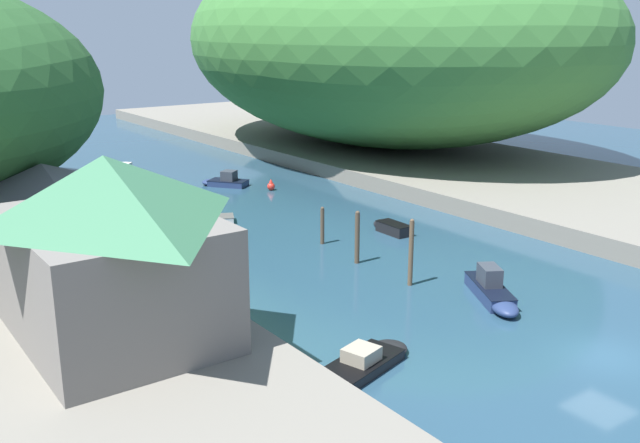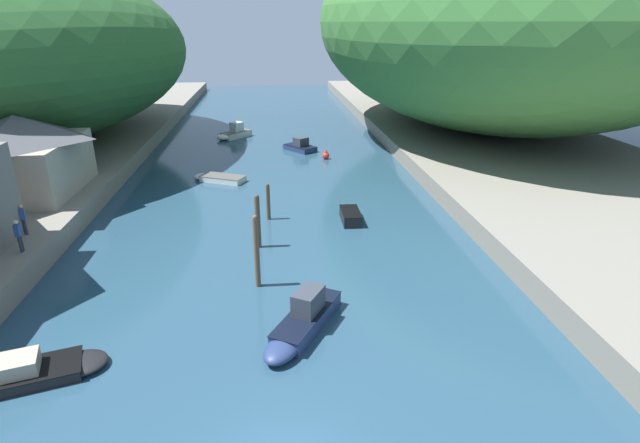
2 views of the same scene
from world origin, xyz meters
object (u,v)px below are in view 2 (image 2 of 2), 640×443
Objects in this scene: boat_mid_channel at (234,133)px; boat_far_upstream at (350,214)px; boat_near_quay at (298,146)px; person_by_boathouse at (18,234)px; boat_far_right_bank at (302,322)px; channel_buoy_near at (326,155)px; boat_open_rowboat at (38,370)px; person_on_quay at (23,217)px; boathouse_shed at (21,153)px; boat_cabin_cruiser at (217,178)px.

boat_far_upstream is (9.01, -25.82, -0.14)m from boat_mid_channel.
person_by_boathouse reaches higher than boat_near_quay.
channel_buoy_near is (4.17, 28.09, -0.11)m from boat_far_right_bank.
person_by_boathouse reaches higher than boat_open_rowboat.
person_on_quay is at bearing -167.73° from boat_far_upstream.
boathouse_shed reaches higher than person_by_boathouse.
boat_far_right_bank reaches higher than boat_near_quay.
boathouse_shed is 1.93× the size of boat_cabin_cruiser.
boat_open_rowboat is at bearing 40.59° from boat_far_right_bank.
boat_far_right_bank reaches higher than channel_buoy_near.
boat_mid_channel is 2.46× the size of person_by_boathouse.
person_on_quay reaches higher than boat_mid_channel.
boat_mid_channel is at bearing 110.20° from boat_far_upstream.
boat_mid_channel is 4.23× the size of channel_buoy_near.
boat_cabin_cruiser is 13.41m from boat_far_upstream.
person_by_boathouse is at bearing 178.25° from boat_cabin_cruiser.
boat_near_quay is (6.79, -6.37, -0.10)m from boat_mid_channel.
boat_cabin_cruiser is 1.07× the size of boat_near_quay.
person_on_quay is at bearing -172.64° from boat_open_rowboat.
channel_buoy_near is at bearing -41.27° from person_by_boathouse.
boat_far_upstream reaches higher than boat_cabin_cruiser.
boat_far_upstream is at bearing -72.98° from person_by_boathouse.
person_on_quay reaches higher than boat_open_rowboat.
boat_cabin_cruiser is 12.21m from boat_near_quay.
boat_open_rowboat is 9.44m from person_by_boathouse.
boat_open_rowboat is (-13.66, -14.36, -0.05)m from boat_far_upstream.
boat_far_right_bank is 28.40m from channel_buoy_near.
person_on_quay is (-9.33, -29.49, 1.79)m from boat_mid_channel.
channel_buoy_near is (21.50, 11.76, -3.63)m from boathouse_shed.
channel_buoy_near is (13.85, 29.94, 0.08)m from boat_open_rowboat.
boat_cabin_cruiser is (11.92, 5.75, -3.78)m from boathouse_shed.
boat_far_right_bank is at bearing -117.45° from person_by_boathouse.
boat_mid_channel is 2.46× the size of person_on_quay.
boat_far_right_bank is at bearing -43.31° from boathouse_shed.
person_by_boathouse is at bearing -171.24° from boat_open_rowboat.
boathouse_shed is 24.94m from boat_near_quay.
boathouse_shed is 24.07m from boat_far_right_bank.
person_on_quay is at bearing 16.58° from person_by_boathouse.
boat_open_rowboat is 32.99m from channel_buoy_near.
boat_near_quay is at bearing -32.92° from person_by_boathouse.
person_on_quay is (-8.95, -13.24, 2.06)m from boat_cabin_cruiser.
boat_near_quay is 28.25m from person_on_quay.
boathouse_shed is 25.45m from boat_mid_channel.
boat_mid_channel is 0.90× the size of boat_cabin_cruiser.
boat_far_right_bank is 3.20× the size of person_by_boathouse.
boat_open_rowboat reaches higher than boat_cabin_cruiser.
boat_far_right_bank is at bearing 142.11° from boat_mid_channel.
boathouse_shed is 5.27× the size of person_on_quay.
channel_buoy_near is at bearing -95.52° from boat_near_quay.
boat_open_rowboat is 2.94× the size of person_by_boathouse.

